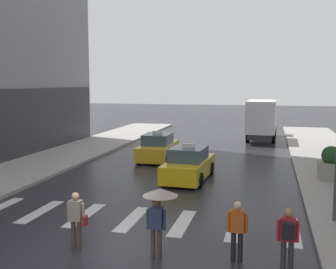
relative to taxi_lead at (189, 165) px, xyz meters
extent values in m
plane|color=#26262B|center=(-0.78, -9.45, -0.72)|extent=(160.00, 160.00, 0.00)
cube|color=silver|center=(-4.38, -6.45, -0.72)|extent=(0.50, 2.80, 0.01)
cube|color=silver|center=(-2.58, -6.45, -0.72)|extent=(0.50, 2.80, 0.01)
cube|color=silver|center=(-0.78, -6.45, -0.72)|extent=(0.50, 2.80, 0.01)
cube|color=silver|center=(1.02, -6.45, -0.72)|extent=(0.50, 2.80, 0.01)
cube|color=silver|center=(2.82, -6.45, -0.72)|extent=(0.50, 2.80, 0.01)
cube|color=silver|center=(4.62, -6.45, -0.72)|extent=(0.50, 2.80, 0.01)
cube|color=yellow|center=(0.00, 0.02, -0.16)|extent=(2.02, 4.58, 0.84)
cube|color=#384C5B|center=(0.00, -0.08, 0.58)|extent=(1.70, 2.18, 0.64)
cube|color=silver|center=(0.00, -0.08, 0.99)|extent=(0.61, 0.27, 0.18)
cylinder|color=black|center=(-0.79, 1.41, -0.39)|extent=(0.25, 0.67, 0.66)
cylinder|color=black|center=(0.92, 1.33, -0.39)|extent=(0.25, 0.67, 0.66)
cylinder|color=black|center=(-0.92, -1.28, -0.39)|extent=(0.25, 0.67, 0.66)
cylinder|color=black|center=(0.79, -1.37, -0.39)|extent=(0.25, 0.67, 0.66)
cube|color=#F2EAB2|center=(-0.51, 2.32, -0.12)|extent=(0.20, 0.05, 0.14)
cube|color=#F2EAB2|center=(0.74, 2.26, -0.12)|extent=(0.20, 0.05, 0.14)
cube|color=gold|center=(-2.90, 4.92, -0.16)|extent=(1.90, 4.54, 0.84)
cube|color=#384C5B|center=(-2.90, 4.82, 0.58)|extent=(1.65, 2.13, 0.64)
cube|color=silver|center=(-2.90, 4.82, 0.99)|extent=(0.61, 0.25, 0.18)
cylinder|color=black|center=(-3.78, 6.25, -0.39)|extent=(0.23, 0.66, 0.66)
cylinder|color=black|center=(-2.07, 6.29, -0.39)|extent=(0.23, 0.66, 0.66)
cylinder|color=black|center=(-3.72, 3.55, -0.39)|extent=(0.23, 0.66, 0.66)
cylinder|color=black|center=(-2.01, 3.59, -0.39)|extent=(0.23, 0.66, 0.66)
cube|color=#F2EAB2|center=(-3.58, 7.17, -0.12)|extent=(0.20, 0.04, 0.14)
cube|color=#F2EAB2|center=(-2.32, 7.20, -0.12)|extent=(0.20, 0.04, 0.14)
cube|color=#2D2D2D|center=(3.20, 15.15, -0.07)|extent=(1.96, 6.64, 0.40)
cube|color=silver|center=(3.28, 18.45, 1.18)|extent=(2.14, 1.85, 2.10)
cube|color=#384C5B|center=(3.30, 19.37, 1.54)|extent=(1.89, 0.09, 0.95)
cube|color=silver|center=(3.17, 14.25, 1.38)|extent=(2.32, 4.85, 2.50)
cylinder|color=black|center=(2.27, 18.27, -0.27)|extent=(0.30, 0.91, 0.90)
cylinder|color=black|center=(4.27, 18.22, -0.27)|extent=(0.30, 0.91, 0.90)
cylinder|color=black|center=(2.16, 13.73, -0.27)|extent=(0.30, 0.91, 0.90)
cylinder|color=black|center=(4.16, 13.69, -0.27)|extent=(0.30, 0.91, 0.90)
cylinder|color=#473D33|center=(0.81, -9.38, -0.31)|extent=(0.14, 0.14, 0.82)
cylinder|color=#473D33|center=(0.99, -9.38, -0.31)|extent=(0.14, 0.14, 0.82)
cube|color=#2D3856|center=(0.90, -9.38, 0.40)|extent=(0.36, 0.24, 0.60)
sphere|color=brown|center=(0.90, -9.38, 0.82)|extent=(0.22, 0.22, 0.22)
cylinder|color=#2D3856|center=(0.67, -9.38, 0.35)|extent=(0.09, 0.09, 0.55)
cylinder|color=#2D3856|center=(1.13, -9.38, 0.35)|extent=(0.09, 0.09, 0.55)
cylinder|color=#4C4C4C|center=(1.02, -9.38, 0.70)|extent=(0.02, 0.02, 1.00)
cone|color=gray|center=(1.02, -9.38, 1.12)|extent=(0.96, 0.96, 0.20)
cylinder|color=#333338|center=(4.26, -9.44, -0.31)|extent=(0.14, 0.14, 0.82)
cylinder|color=#333338|center=(4.44, -9.44, -0.31)|extent=(0.14, 0.14, 0.82)
cube|color=maroon|center=(4.35, -9.44, 0.40)|extent=(0.36, 0.24, 0.60)
sphere|color=#9E7051|center=(4.35, -9.44, 0.82)|extent=(0.22, 0.22, 0.22)
cylinder|color=maroon|center=(4.12, -9.44, 0.35)|extent=(0.09, 0.09, 0.55)
cylinder|color=maroon|center=(4.58, -9.44, 0.35)|extent=(0.09, 0.09, 0.55)
cube|color=black|center=(4.35, -9.66, 0.42)|extent=(0.28, 0.18, 0.40)
cylinder|color=#473D33|center=(-1.61, -9.31, -0.31)|extent=(0.14, 0.14, 0.82)
cylinder|color=#473D33|center=(-1.43, -9.31, -0.31)|extent=(0.14, 0.14, 0.82)
cube|color=gray|center=(-1.52, -9.31, 0.40)|extent=(0.36, 0.24, 0.60)
sphere|color=tan|center=(-1.52, -9.31, 0.82)|extent=(0.22, 0.22, 0.22)
cylinder|color=gray|center=(-1.75, -9.31, 0.35)|extent=(0.09, 0.09, 0.55)
cylinder|color=gray|center=(-1.29, -9.31, 0.35)|extent=(0.09, 0.09, 0.55)
cube|color=maroon|center=(-1.24, -9.31, 0.12)|extent=(0.10, 0.20, 0.28)
cylinder|color=black|center=(2.97, -9.11, -0.31)|extent=(0.14, 0.14, 0.82)
cylinder|color=black|center=(3.15, -9.11, -0.31)|extent=(0.14, 0.14, 0.82)
cube|color=#BF5119|center=(3.06, -9.11, 0.40)|extent=(0.36, 0.24, 0.60)
sphere|color=beige|center=(3.06, -9.11, 0.82)|extent=(0.22, 0.22, 0.22)
cylinder|color=#BF5119|center=(2.83, -9.11, 0.35)|extent=(0.09, 0.09, 0.55)
cylinder|color=#BF5119|center=(3.29, -9.11, 0.35)|extent=(0.09, 0.09, 0.55)
cube|color=#A8A399|center=(6.74, 1.09, -0.17)|extent=(1.10, 1.10, 0.80)
sphere|color=#234C23|center=(6.74, 1.09, 0.58)|extent=(0.90, 0.90, 0.90)
camera|label=1|loc=(3.82, -19.99, 4.04)|focal=44.76mm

